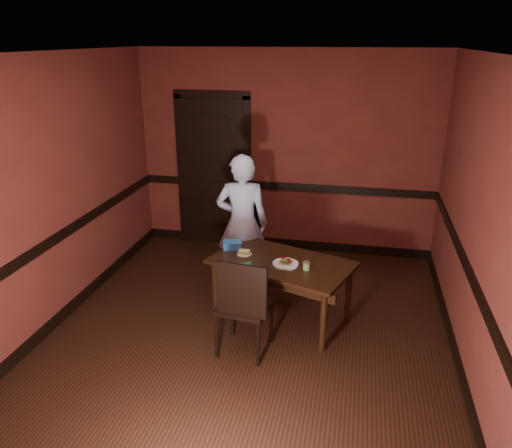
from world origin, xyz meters
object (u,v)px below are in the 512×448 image
at_px(chair_near, 244,303).
at_px(person, 242,223).
at_px(sauce_jar, 307,266).
at_px(cheese_saucer, 244,253).
at_px(sandwich_plate, 286,263).
at_px(dining_table, 281,290).
at_px(food_tub, 233,245).
at_px(chair_far, 244,246).

xyz_separation_m(chair_near, person, (-0.32, 1.24, 0.31)).
xyz_separation_m(sauce_jar, cheese_saucer, (-0.69, 0.23, -0.02)).
bearing_deg(chair_near, sandwich_plate, -110.53).
relative_size(dining_table, chair_near, 1.41).
relative_size(dining_table, food_tub, 6.25).
distance_m(chair_far, sandwich_plate, 1.03).
height_order(sandwich_plate, sauce_jar, sauce_jar).
distance_m(dining_table, person, 0.95).
bearing_deg(person, dining_table, 124.16).
relative_size(chair_far, cheese_saucer, 6.14).
bearing_deg(sandwich_plate, sauce_jar, -18.19).
distance_m(chair_near, sandwich_plate, 0.67).
bearing_deg(sandwich_plate, dining_table, 125.31).
distance_m(dining_table, chair_far, 0.93).
distance_m(sandwich_plate, food_tub, 0.69).
height_order(chair_far, chair_near, chair_near).
relative_size(chair_near, food_tub, 4.43).
xyz_separation_m(chair_far, cheese_saucer, (0.15, -0.64, 0.21)).
distance_m(person, sandwich_plate, 0.92).
bearing_deg(chair_far, sandwich_plate, -39.67).
bearing_deg(chair_near, sauce_jar, -129.13).
xyz_separation_m(dining_table, food_tub, (-0.57, 0.21, 0.37)).
distance_m(dining_table, sandwich_plate, 0.36).
height_order(dining_table, chair_near, chair_near).
relative_size(chair_near, person, 0.62).
bearing_deg(dining_table, sandwich_plate, -35.34).
xyz_separation_m(sandwich_plate, food_tub, (-0.63, 0.28, 0.02)).
xyz_separation_m(dining_table, cheese_saucer, (-0.41, 0.08, 0.35)).
distance_m(dining_table, cheese_saucer, 0.55).
bearing_deg(person, food_tub, 78.76).
height_order(chair_near, food_tub, chair_near).
distance_m(sauce_jar, cheese_saucer, 0.72).
relative_size(dining_table, chair_far, 1.49).
relative_size(person, sandwich_plate, 6.16).
bearing_deg(cheese_saucer, sandwich_plate, -18.22).
bearing_deg(cheese_saucer, food_tub, 141.58).
bearing_deg(sauce_jar, person, 138.18).
distance_m(chair_near, food_tub, 0.94).
bearing_deg(cheese_saucer, sauce_jar, -18.21).
distance_m(person, food_tub, 0.41).
bearing_deg(chair_far, dining_table, -39.42).
bearing_deg(chair_near, person, -68.95).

